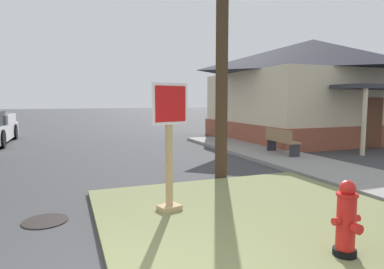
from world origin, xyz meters
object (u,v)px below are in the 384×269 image
at_px(manhole_cover, 45,221).
at_px(street_bench, 281,140).
at_px(fire_hydrant, 346,220).
at_px(stop_sign, 170,151).

distance_m(manhole_cover, street_bench, 8.15).
bearing_deg(fire_hydrant, manhole_cover, 141.59).
xyz_separation_m(fire_hydrant, stop_sign, (-1.48, 2.33, 0.59)).
xyz_separation_m(fire_hydrant, street_bench, (3.77, 6.47, 0.07)).
bearing_deg(manhole_cover, stop_sign, -11.72).
bearing_deg(manhole_cover, fire_hydrant, -38.41).
relative_size(fire_hydrant, stop_sign, 0.43).
distance_m(fire_hydrant, street_bench, 7.49).
xyz_separation_m(stop_sign, manhole_cover, (-1.97, 0.41, -1.10)).
height_order(manhole_cover, street_bench, street_bench).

